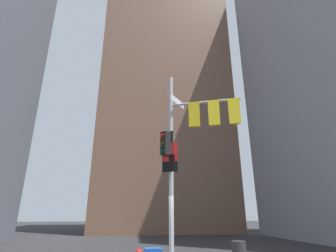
{
  "coord_description": "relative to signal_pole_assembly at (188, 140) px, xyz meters",
  "views": [
    {
      "loc": [
        -1.53,
        -10.53,
        1.82
      ],
      "look_at": [
        -0.14,
        -0.04,
        5.49
      ],
      "focal_mm": 27.16,
      "sensor_mm": 36.0,
      "label": 1
    }
  ],
  "objects": [
    {
      "name": "signal_pole_assembly",
      "position": [
        0.0,
        0.0,
        0.0
      ],
      "size": [
        3.4,
        3.59,
        7.93
      ],
      "color": "#B2B2B5",
      "rests_on": "ground"
    },
    {
      "name": "building_mid_block",
      "position": [
        1.06,
        21.29,
        13.24
      ],
      "size": [
        14.71,
        14.71,
        36.21
      ],
      "primitive_type": "cube",
      "color": "brown",
      "rests_on": "ground"
    }
  ]
}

